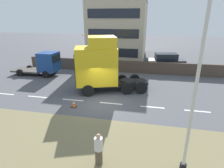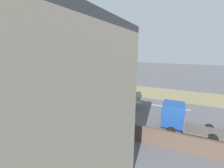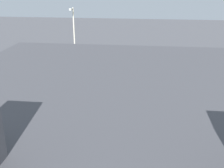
{
  "view_description": "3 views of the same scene",
  "coord_description": "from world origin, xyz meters",
  "px_view_note": "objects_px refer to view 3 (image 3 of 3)",
  "views": [
    {
      "loc": [
        -13.05,
        -3.46,
        6.44
      ],
      "look_at": [
        0.07,
        -0.77,
        1.61
      ],
      "focal_mm": 30.0,
      "sensor_mm": 36.0,
      "label": 1
    },
    {
      "loc": [
        20.38,
        7.74,
        7.85
      ],
      "look_at": [
        0.44,
        -1.1,
        2.49
      ],
      "focal_mm": 24.0,
      "sensor_mm": 36.0,
      "label": 2
    },
    {
      "loc": [
        22.26,
        2.1,
        11.05
      ],
      "look_at": [
        -0.31,
        -0.57,
        2.43
      ],
      "focal_mm": 45.0,
      "sensor_mm": 36.0,
      "label": 3
    }
  ],
  "objects_px": {
    "pedestrian": "(110,78)",
    "traffic_cone_lead": "(140,104)",
    "lorry_cab": "(127,97)",
    "lamp_post": "(75,50)"
  },
  "relations": [
    {
      "from": "lorry_cab",
      "to": "traffic_cone_lead",
      "type": "bearing_deg",
      "value": 145.61
    },
    {
      "from": "lorry_cab",
      "to": "lamp_post",
      "type": "relative_size",
      "value": 0.81
    },
    {
      "from": "lamp_post",
      "to": "traffic_cone_lead",
      "type": "distance_m",
      "value": 9.34
    },
    {
      "from": "pedestrian",
      "to": "traffic_cone_lead",
      "type": "height_order",
      "value": "pedestrian"
    },
    {
      "from": "lorry_cab",
      "to": "pedestrian",
      "type": "xyz_separation_m",
      "value": [
        -8.86,
        -2.37,
        -1.66
      ]
    },
    {
      "from": "lorry_cab",
      "to": "pedestrian",
      "type": "distance_m",
      "value": 9.32
    },
    {
      "from": "pedestrian",
      "to": "traffic_cone_lead",
      "type": "distance_m",
      "value": 6.22
    },
    {
      "from": "lamp_post",
      "to": "lorry_cab",
      "type": "bearing_deg",
      "value": 35.73
    },
    {
      "from": "lamp_post",
      "to": "traffic_cone_lead",
      "type": "height_order",
      "value": "lamp_post"
    },
    {
      "from": "traffic_cone_lead",
      "to": "pedestrian",
      "type": "bearing_deg",
      "value": -146.98
    }
  ]
}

